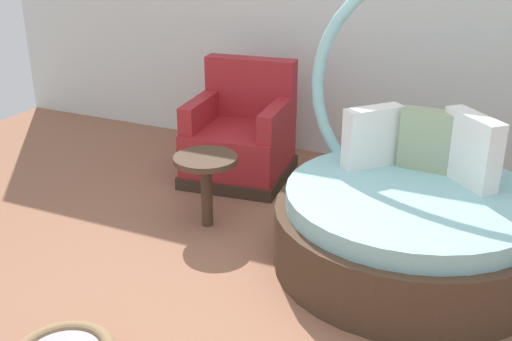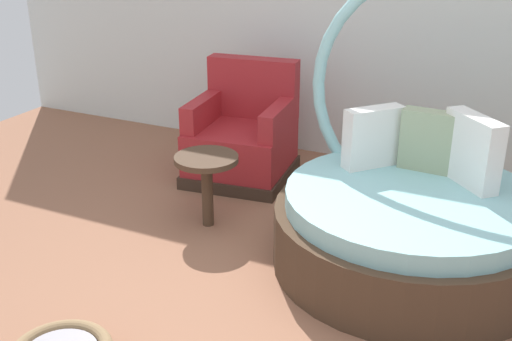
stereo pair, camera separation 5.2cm
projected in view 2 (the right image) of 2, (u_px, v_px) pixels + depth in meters
ground_plane at (271, 325)px, 3.39m from camera, size 8.00×8.00×0.02m
round_daybed at (413, 209)px, 3.86m from camera, size 1.66×1.66×1.81m
red_armchair at (243, 138)px, 5.14m from camera, size 0.88×0.88×0.94m
side_table at (207, 169)px, 4.28m from camera, size 0.44×0.44×0.52m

